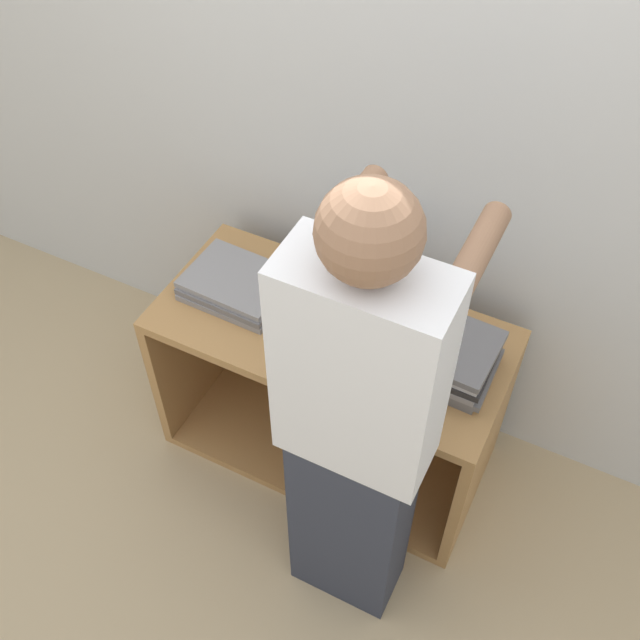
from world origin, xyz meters
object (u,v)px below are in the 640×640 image
at_px(laptop_stack_right, 439,353).
at_px(person, 357,436).
at_px(laptop_open, 339,306).
at_px(laptop_stack_left, 237,285).

bearing_deg(laptop_stack_right, person, -99.82).
bearing_deg(laptop_open, person, -59.40).
relative_size(laptop_stack_left, person, 0.21).
relative_size(laptop_open, person, 0.20).
bearing_deg(laptop_open, laptop_stack_left, -171.84).
distance_m(laptop_open, laptop_stack_right, 0.37).
xyz_separation_m(laptop_open, person, (0.29, -0.49, 0.10)).
bearing_deg(laptop_stack_left, laptop_stack_right, 0.07).
relative_size(laptop_open, laptop_stack_left, 0.96).
height_order(laptop_stack_left, laptop_stack_right, laptop_stack_right).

